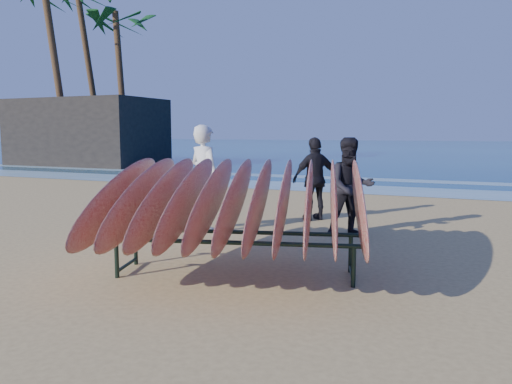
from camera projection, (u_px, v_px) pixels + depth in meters
ground at (233, 267)px, 6.87m from camera, size 120.00×120.00×0.00m
ocean at (446, 148)px, 56.91m from camera, size 160.00×160.00×0.00m
foam_near at (371, 190)px, 15.96m from camera, size 160.00×160.00×0.00m
foam_far at (388, 180)px, 19.15m from camera, size 160.00×160.00×0.00m
surfboard_rack at (236, 200)px, 6.36m from camera, size 3.89×3.79×1.64m
person_white at (205, 178)px, 9.26m from camera, size 0.85×0.73×1.98m
person_dark_a at (351, 187)px, 8.85m from camera, size 1.07×1.00×1.75m
person_dark_b at (315, 179)px, 10.43m from camera, size 1.02×1.02×1.74m
building at (87, 132)px, 27.99m from camera, size 8.18×4.55×3.64m
palm_mid at (119, 25)px, 28.55m from camera, size 5.20×5.20×8.84m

